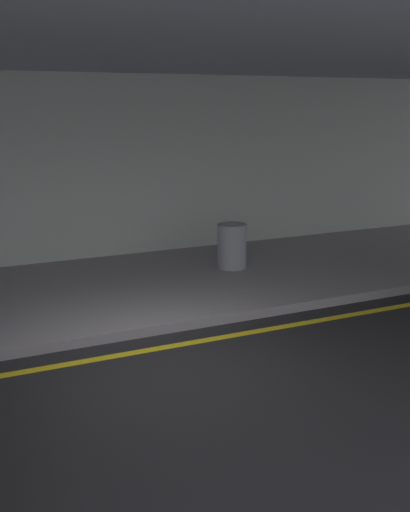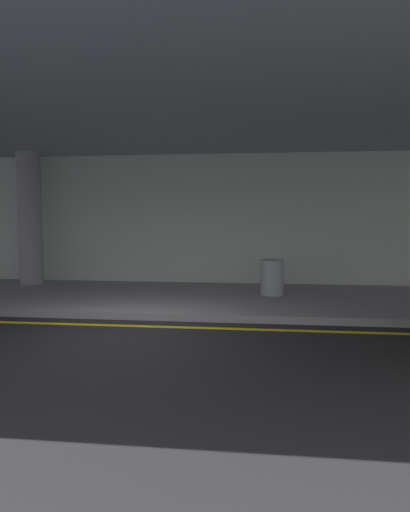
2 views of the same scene
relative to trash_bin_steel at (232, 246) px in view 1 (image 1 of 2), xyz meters
name	(u,v)px [view 1 (image 1 of 2)]	position (x,y,z in m)	size (l,w,h in m)	color
ground_plane	(163,366)	(-2.67, -3.35, -0.57)	(60.00, 60.00, 0.00)	#232325
sidewalk	(100,292)	(-2.67, -0.25, -0.50)	(26.00, 4.20, 0.15)	gray
lane_stripe_yellow	(149,350)	(-2.67, -2.81, -0.57)	(26.00, 0.14, 0.01)	yellow
ceiling_overhang	(97,52)	(-2.67, -0.75, 3.38)	(28.00, 13.20, 0.30)	#8F96A2
terminal_back_wall	(67,172)	(-2.67, 2.00, 1.32)	(26.00, 0.30, 3.80)	#B3BAB2
trash_bin_steel	(232,246)	(0.00, 0.00, 0.00)	(0.56, 0.56, 0.85)	gray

